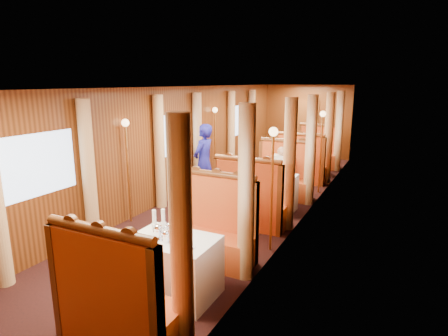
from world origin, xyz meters
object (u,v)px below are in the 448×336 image
Objects in this scene: teapot_back at (170,230)px; table_mid at (269,193)px; banquette_far_fwd at (301,166)px; passenger at (281,168)px; banquette_mid_aft at (284,179)px; rose_vase_mid at (270,167)px; banquette_near_aft at (212,234)px; banquette_far_aft at (318,154)px; banquette_mid_fwd at (250,205)px; tea_tray at (167,237)px; teapot_right at (166,238)px; fruit_plate at (186,246)px; table_far at (310,161)px; teapot_left at (158,233)px; rose_vase_far at (310,142)px; banquette_near_fwd at (117,306)px; steward at (204,162)px; table_near at (174,267)px.

table_mid is at bearing 71.85° from teapot_back.
passenger is (-0.00, -1.72, 0.32)m from banquette_far_fwd.
rose_vase_mid is at bearing -88.62° from banquette_mid_aft.
banquette_near_aft is 1.00× the size of banquette_far_aft.
banquette_far_aft is at bearing 90.00° from banquette_mid_fwd.
tea_tray is 2.42× the size of teapot_right.
rose_vase_mid reaches higher than table_mid.
banquette_near_aft is 6.45× the size of fruit_plate.
table_far is at bearing -90.00° from banquette_far_aft.
banquette_mid_fwd is at bearing 90.00° from banquette_near_aft.
teapot_left is 0.47× the size of rose_vase_far.
banquette_far_aft is at bearing 90.00° from passenger.
teapot_back is at bearing 89.29° from tea_tray.
rose_vase_far is at bearing 92.01° from banquette_far_fwd.
tea_tray is (-0.07, -3.51, 0.38)m from table_mid.
teapot_right is 4.40m from passenger.
banquette_near_fwd is 4.91m from steward.
tea_tray is (-0.07, -0.01, 0.38)m from table_near.
banquette_near_aft is (0.00, 1.01, 0.05)m from table_near.
banquette_far_fwd reaches higher than fruit_plate.
banquette_near_fwd is 6.45× the size of fruit_plate.
rose_vase_mid is (0.02, 3.48, 0.55)m from table_near.
table_mid is (0.00, 2.49, -0.05)m from banquette_near_aft.
table_near is 2.49m from banquette_mid_fwd.
banquette_near_fwd reaches higher than tea_tray.
banquette_far_aft is at bearing 90.00° from table_mid.
teapot_right reaches higher than table_near.
teapot_back is (0.00, 0.07, 0.06)m from tea_tray.
banquette_mid_aft reaches higher than rose_vase_far.
banquette_mid_aft is (0.00, 1.01, 0.05)m from table_mid.
table_near is at bearing -90.00° from passenger.
banquette_far_aft is at bearing 91.97° from fruit_plate.
banquette_mid_aft is at bearing 90.00° from table_mid.
steward is (-1.59, 0.11, 0.48)m from table_mid.
passenger reaches higher than teapot_right.
rose_vase_far is at bearing 90.59° from table_mid.
teapot_right is 0.39× the size of rose_vase_far.
teapot_right is (-0.01, -1.15, 0.38)m from banquette_near_aft.
teapot_back is 3.86m from steward.
banquette_far_fwd reaches higher than table_far.
banquette_near_aft is at bearing 34.91° from steward.
banquette_near_aft is at bearing -90.00° from table_mid.
teapot_left is 0.16m from teapot_back.
tea_tray is (-0.07, -7.01, 0.38)m from table_far.
banquette_far_fwd is 1.00× the size of banquette_far_aft.
banquette_far_aft is at bearing 90.00° from banquette_far_fwd.
banquette_far_aft is (0.00, 7.00, 0.00)m from banquette_near_aft.
teapot_back is (-0.07, -4.46, 0.39)m from banquette_mid_aft.
banquette_near_fwd reaches higher than teapot_left.
table_mid is 4.51m from banquette_far_aft.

